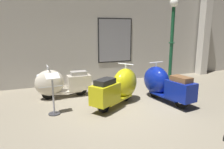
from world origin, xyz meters
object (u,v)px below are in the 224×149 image
object	(u,v)px
scooter_0	(59,83)
scooter_1	(119,87)
lamppost	(172,42)
scooter_2	(163,84)
info_stanchion	(53,98)

from	to	relation	value
scooter_0	scooter_1	size ratio (longest dim) A/B	0.94
lamppost	scooter_2	bearing A→B (deg)	-134.53
scooter_0	scooter_1	bearing A→B (deg)	139.91
scooter_1	lamppost	xyz separation A→B (m)	(2.19, 0.78, 1.09)
scooter_2	scooter_0	bearing A→B (deg)	56.34
scooter_0	info_stanchion	xyz separation A→B (m)	(-0.29, -1.21, -0.04)
scooter_0	info_stanchion	size ratio (longest dim) A/B	1.64
lamppost	info_stanchion	world-z (taller)	lamppost
scooter_0	lamppost	distance (m)	3.82
info_stanchion	lamppost	bearing A→B (deg)	12.36
scooter_1	scooter_2	world-z (taller)	scooter_1
scooter_1	info_stanchion	distance (m)	1.73
scooter_0	scooter_1	distance (m)	1.83
scooter_1	scooter_2	size ratio (longest dim) A/B	0.96
scooter_1	info_stanchion	world-z (taller)	scooter_1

